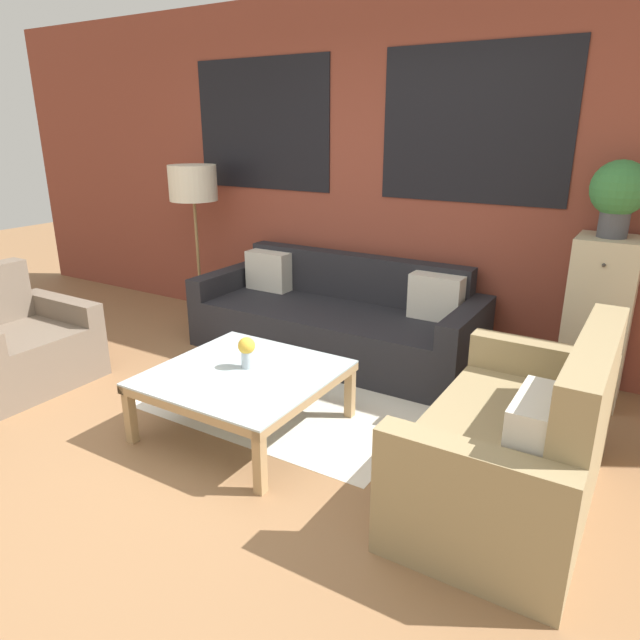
# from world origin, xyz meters

# --- Properties ---
(ground_plane) EXTENTS (16.00, 16.00, 0.00)m
(ground_plane) POSITION_xyz_m (0.00, 0.00, 0.00)
(ground_plane) COLOR #8E6642
(wall_back_brick) EXTENTS (8.40, 0.09, 2.80)m
(wall_back_brick) POSITION_xyz_m (0.00, 2.44, 1.41)
(wall_back_brick) COLOR brown
(wall_back_brick) RESTS_ON ground_plane
(rug) EXTENTS (1.84, 1.57, 0.00)m
(rug) POSITION_xyz_m (0.22, 1.19, 0.00)
(rug) COLOR silver
(rug) RESTS_ON ground_plane
(couch_dark) EXTENTS (2.34, 0.88, 0.78)m
(couch_dark) POSITION_xyz_m (0.08, 1.95, 0.28)
(couch_dark) COLOR #232328
(couch_dark) RESTS_ON ground_plane
(settee_vintage) EXTENTS (0.80, 1.44, 0.92)m
(settee_vintage) POSITION_xyz_m (1.82, 0.71, 0.31)
(settee_vintage) COLOR #99845B
(settee_vintage) RESTS_ON ground_plane
(armchair_corner) EXTENTS (0.80, 0.88, 0.84)m
(armchair_corner) POSITION_xyz_m (-1.62, 0.26, 0.28)
(armchair_corner) COLOR #6B5B4C
(armchair_corner) RESTS_ON ground_plane
(coffee_table) EXTENTS (1.03, 1.03, 0.39)m
(coffee_table) POSITION_xyz_m (0.22, 0.58, 0.34)
(coffee_table) COLOR silver
(coffee_table) RESTS_ON ground_plane
(floor_lamp) EXTENTS (0.43, 0.43, 1.46)m
(floor_lamp) POSITION_xyz_m (-1.45, 2.01, 1.26)
(floor_lamp) COLOR olive
(floor_lamp) RESTS_ON ground_plane
(drawer_cabinet) EXTENTS (0.39, 0.42, 1.13)m
(drawer_cabinet) POSITION_xyz_m (1.97, 2.16, 0.56)
(drawer_cabinet) COLOR #C6B793
(drawer_cabinet) RESTS_ON ground_plane
(potted_plant) EXTENTS (0.35, 0.35, 0.48)m
(potted_plant) POSITION_xyz_m (1.97, 2.16, 1.41)
(potted_plant) COLOR #47474C
(potted_plant) RESTS_ON drawer_cabinet
(flower_vase) EXTENTS (0.11, 0.11, 0.20)m
(flower_vase) POSITION_xyz_m (0.21, 0.64, 0.50)
(flower_vase) COLOR #ADBCC6
(flower_vase) RESTS_ON coffee_table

